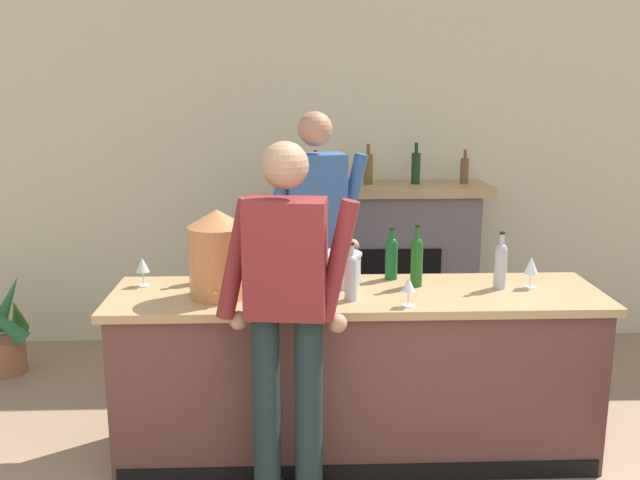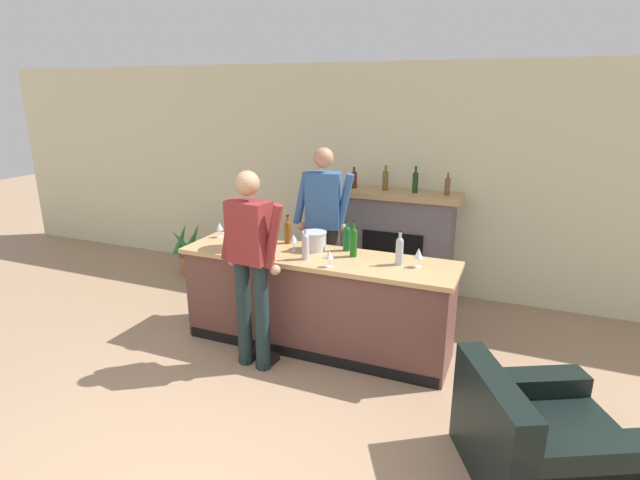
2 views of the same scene
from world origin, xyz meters
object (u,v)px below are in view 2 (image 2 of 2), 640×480
ice_bucket_steel (314,241)px  wine_bottle_merlot_tall (305,245)px  armchair_black (533,444)px  person_bartender (323,225)px  fireplace_stone (397,243)px  copper_dispenser (245,225)px  wine_glass_front_left (419,254)px  potted_plant_corner (189,252)px  wine_bottle_port_short (288,231)px  wine_glass_back_row (294,239)px  wine_bottle_rose_blush (400,250)px  wine_glass_by_dispenser (219,227)px  person_customer (251,262)px  wine_glass_near_bucket (329,255)px  wine_bottle_riesling_slim (354,241)px  wine_bottle_chardonnay_pale (252,225)px  wine_bottle_cabernet_heavy (347,237)px

ice_bucket_steel → wine_bottle_merlot_tall: bearing=-83.2°
armchair_black → person_bartender: (-2.18, 1.76, 0.79)m
fireplace_stone → copper_dispenser: (-1.11, -1.64, 0.52)m
fireplace_stone → person_bartender: (-0.58, -0.92, 0.39)m
wine_glass_front_left → potted_plant_corner: bearing=160.9°
wine_bottle_port_short → wine_glass_back_row: size_ratio=1.76×
wine_bottle_rose_blush → potted_plant_corner: bearing=159.9°
wine_glass_by_dispenser → wine_bottle_merlot_tall: bearing=-14.9°
person_customer → wine_glass_by_dispenser: 1.08m
ice_bucket_steel → wine_glass_back_row: (-0.17, -0.12, 0.03)m
person_customer → wine_glass_back_row: person_customer is taller
copper_dispenser → wine_glass_back_row: 0.51m
wine_bottle_port_short → wine_glass_near_bucket: wine_bottle_port_short is taller
wine_bottle_merlot_tall → wine_bottle_riesling_slim: (0.38, 0.24, 0.02)m
potted_plant_corner → person_bartender: size_ratio=0.37×
wine_glass_near_bucket → copper_dispenser: bearing=168.2°
wine_bottle_rose_blush → wine_bottle_port_short: 1.21m
wine_bottle_merlot_tall → wine_glass_by_dispenser: 1.16m
person_bartender → wine_glass_front_left: person_bartender is taller
potted_plant_corner → person_customer: 2.78m
person_bartender → wine_bottle_port_short: bearing=-116.1°
person_customer → wine_bottle_chardonnay_pale: bearing=119.6°
fireplace_stone → potted_plant_corner: fireplace_stone is taller
wine_bottle_rose_blush → wine_glass_front_left: (0.17, 0.00, -0.02)m
fireplace_stone → person_bartender: size_ratio=0.86×
ice_bucket_steel → wine_bottle_chardonnay_pale: wine_bottle_chardonnay_pale is taller
fireplace_stone → armchair_black: fireplace_stone is taller
wine_bottle_chardonnay_pale → wine_glass_back_row: 0.61m
armchair_black → wine_bottle_port_short: size_ratio=4.14×
fireplace_stone → ice_bucket_steel: fireplace_stone is taller
person_customer → wine_bottle_riesling_slim: person_customer is taller
wine_glass_near_bucket → person_customer: bearing=-153.1°
copper_dispenser → wine_bottle_cabernet_heavy: copper_dispenser is taller
wine_bottle_riesling_slim → wine_bottle_rose_blush: (0.45, -0.06, -0.01)m
armchair_black → person_customer: 2.52m
person_customer → ice_bucket_steel: 0.77m
person_bartender → wine_bottle_port_short: (-0.21, -0.43, 0.03)m
wine_glass_by_dispenser → wine_glass_front_left: (2.12, -0.12, 0.01)m
copper_dispenser → fireplace_stone: bearing=55.9°
potted_plant_corner → fireplace_stone: bearing=7.8°
person_customer → ice_bucket_steel: bearing=67.6°
wine_bottle_riesling_slim → wine_glass_back_row: wine_bottle_riesling_slim is taller
wine_bottle_chardonnay_pale → person_customer: bearing=-60.4°
potted_plant_corner → wine_glass_front_left: size_ratio=4.00×
person_customer → wine_bottle_rose_blush: 1.31m
wine_glass_back_row → wine_glass_front_left: bearing=0.7°
person_customer → wine_bottle_chardonnay_pale: (-0.45, 0.79, 0.09)m
potted_plant_corner → wine_bottle_rose_blush: 3.48m
person_customer → wine_bottle_riesling_slim: bearing=43.1°
wine_glass_by_dispenser → fireplace_stone: bearing=42.7°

